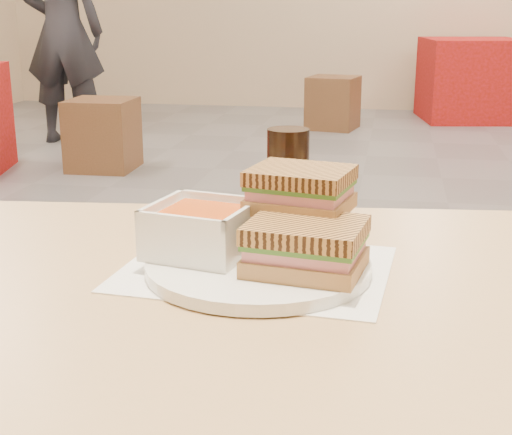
% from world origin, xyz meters
% --- Properties ---
extents(main_table, '(1.27, 0.83, 0.75)m').
position_xyz_m(main_table, '(0.03, -2.04, 0.64)').
color(main_table, tan).
rests_on(main_table, ground).
extents(tray_liner, '(0.35, 0.28, 0.00)m').
position_xyz_m(tray_liner, '(0.01, -1.99, 0.75)').
color(tray_liner, white).
rests_on(tray_liner, main_table).
extents(plate, '(0.28, 0.28, 0.01)m').
position_xyz_m(plate, '(0.01, -2.01, 0.76)').
color(plate, white).
rests_on(plate, tray_liner).
extents(soup_bowl, '(0.14, 0.14, 0.06)m').
position_xyz_m(soup_bowl, '(-0.06, -1.99, 0.80)').
color(soup_bowl, white).
rests_on(soup_bowl, plate).
extents(panini_lower, '(0.15, 0.13, 0.06)m').
position_xyz_m(panini_lower, '(0.07, -2.03, 0.80)').
color(panini_lower, '#A4773D').
rests_on(panini_lower, plate).
extents(panini_upper, '(0.14, 0.12, 0.06)m').
position_xyz_m(panini_upper, '(0.06, -1.95, 0.84)').
color(panini_upper, '#A4773D').
rests_on(panini_upper, panini_lower).
extents(cola_glass, '(0.06, 0.06, 0.14)m').
position_xyz_m(cola_glass, '(0.01, -1.75, 0.82)').
color(cola_glass, black).
rests_on(cola_glass, main_table).
extents(bg_table_2, '(0.99, 0.99, 0.76)m').
position_xyz_m(bg_table_2, '(0.87, 4.45, 0.38)').
color(bg_table_2, red).
rests_on(bg_table_2, ground).
extents(bg_chair_0r, '(0.43, 0.43, 0.47)m').
position_xyz_m(bg_chair_0r, '(-1.72, 1.73, 0.23)').
color(bg_chair_0r, brown).
rests_on(bg_chair_0r, ground).
extents(bg_chair_2l, '(0.48, 0.48, 0.46)m').
position_xyz_m(bg_chair_2l, '(-0.35, 3.68, 0.23)').
color(bg_chair_2l, brown).
rests_on(bg_chair_2l, ground).
extents(patron_a, '(0.67, 0.47, 1.73)m').
position_xyz_m(patron_a, '(-2.38, 2.65, 0.86)').
color(patron_a, black).
rests_on(patron_a, ground).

